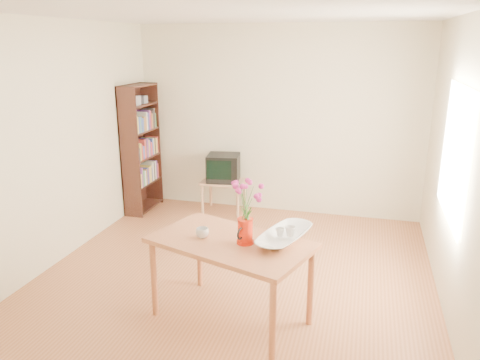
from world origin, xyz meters
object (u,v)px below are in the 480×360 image
(pitcher, at_px, (245,232))
(mug, at_px, (202,233))
(table, at_px, (231,250))
(bowl, at_px, (285,216))
(television, at_px, (224,167))

(pitcher, height_order, mug, pitcher)
(pitcher, distance_m, mug, 0.38)
(pitcher, xyz_separation_m, mug, (-0.38, 0.01, -0.06))
(mug, bearing_deg, table, -169.88)
(bowl, xyz_separation_m, television, (-1.31, 2.49, -0.31))
(pitcher, relative_size, television, 0.45)
(table, bearing_deg, mug, -159.79)
(mug, bearing_deg, television, -67.97)
(table, height_order, mug, mug)
(pitcher, relative_size, bowl, 0.48)
(mug, xyz_separation_m, television, (-0.63, 2.63, -0.14))
(pitcher, bearing_deg, bowl, 39.84)
(table, xyz_separation_m, bowl, (0.44, 0.13, 0.30))
(mug, distance_m, bowl, 0.72)
(mug, height_order, television, television)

